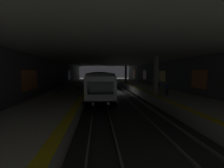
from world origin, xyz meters
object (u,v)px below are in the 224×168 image
object	(u,v)px
bench_right_mid	(75,80)
bench_left_mid	(148,82)
metro_train	(99,80)
person_waiting_near	(63,84)
trash_bin	(58,89)
pillar_far	(126,73)
backpack_on_floor	(79,88)
bench_left_near	(153,83)
bench_right_near	(67,83)
suitcase_rolling	(69,84)
person_walking_mid	(167,88)
pillar_near	(156,76)
person_standing_far	(159,82)

from	to	relation	value
bench_right_mid	bench_left_mid	bearing A→B (deg)	-117.10
metro_train	person_waiting_near	size ratio (longest dim) A/B	21.21
trash_bin	pillar_far	bearing A→B (deg)	-37.48
backpack_on_floor	trash_bin	xyz separation A→B (m)	(-2.98, 2.43, 0.23)
metro_train	backpack_on_floor	distance (m)	7.64
bench_left_near	bench_right_near	distance (m)	17.09
bench_right_mid	suitcase_rolling	world-z (taller)	suitcase_rolling
bench_right_near	backpack_on_floor	xyz separation A→B (m)	(-6.53, -3.17, -0.32)
bench_right_mid	person_walking_mid	bearing A→B (deg)	-150.30
pillar_far	suitcase_rolling	xyz separation A→B (m)	(-6.16, 12.46, -1.93)
pillar_near	person_standing_far	xyz separation A→B (m)	(9.13, -4.18, -1.36)
bench_right_near	backpack_on_floor	bearing A→B (deg)	-154.14
suitcase_rolling	pillar_near	bearing A→B (deg)	-136.86
bench_left_mid	trash_bin	bearing A→B (deg)	125.54
person_standing_far	backpack_on_floor	bearing A→B (deg)	100.37
person_walking_mid	trash_bin	distance (m)	13.92
bench_left_near	person_standing_far	world-z (taller)	person_standing_far
pillar_far	person_walking_mid	bearing A→B (deg)	-176.78
bench_left_near	bench_left_mid	size ratio (longest dim) A/B	1.00
backpack_on_floor	pillar_far	bearing A→B (deg)	-37.07
bench_left_near	trash_bin	xyz separation A→B (m)	(-8.77, 16.33, -0.10)
pillar_far	person_waiting_near	xyz separation A→B (m)	(-13.31, 12.01, -1.36)
bench_right_near	bench_right_mid	bearing A→B (deg)	0.00
person_waiting_near	pillar_far	bearing A→B (deg)	-42.05
person_standing_far	bench_right_near	bearing A→B (deg)	76.84
person_walking_mid	bench_left_near	bearing A→B (deg)	-13.31
metro_train	suitcase_rolling	size ratio (longest dim) A/B	36.33
bench_left_near	person_waiting_near	distance (m)	17.36
person_waiting_near	trash_bin	xyz separation A→B (m)	(-2.53, 0.14, -0.49)
pillar_far	bench_left_near	bearing A→B (deg)	-149.39
person_waiting_near	suitcase_rolling	world-z (taller)	person_waiting_near
pillar_far	backpack_on_floor	size ratio (longest dim) A/B	11.38
pillar_near	bench_left_near	world-z (taller)	pillar_near
pillar_near	bench_right_mid	distance (m)	27.30
pillar_far	trash_bin	world-z (taller)	pillar_far
bench_left_mid	bench_right_near	world-z (taller)	same
bench_right_near	suitcase_rolling	distance (m)	0.50
bench_left_near	bench_right_mid	world-z (taller)	same
metro_train	person_standing_far	distance (m)	11.59
metro_train	trash_bin	bearing A→B (deg)	150.48
metro_train	suitcase_rolling	world-z (taller)	metro_train
bench_left_near	person_walking_mid	distance (m)	13.29
pillar_near	metro_train	size ratio (longest dim) A/B	0.13
person_walking_mid	trash_bin	bearing A→B (deg)	72.60
bench_left_mid	bench_right_mid	distance (m)	19.17
person_waiting_near	backpack_on_floor	world-z (taller)	person_waiting_near
bench_right_near	backpack_on_floor	distance (m)	7.27
bench_left_mid	person_waiting_near	size ratio (longest dim) A/B	1.01
metro_train	person_waiting_near	world-z (taller)	metro_train
backpack_on_floor	metro_train	bearing A→B (deg)	-24.63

